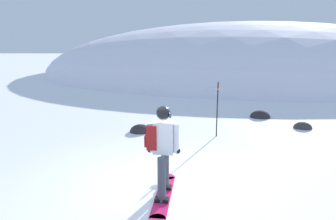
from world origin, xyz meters
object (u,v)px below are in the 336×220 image
rock_dark (141,132)px  rock_mid (303,128)px  rock_small (260,117)px  piste_marker_near (217,105)px  snowboarder_main (162,149)px

rock_dark → rock_mid: size_ratio=1.15×
rock_dark → rock_small: rock_small is taller
piste_marker_near → rock_mid: (3.07, 1.14, -1.00)m
piste_marker_near → rock_dark: bearing=172.5°
snowboarder_main → piste_marker_near: size_ratio=1.05×
snowboarder_main → rock_mid: (4.44, 4.98, -0.92)m
rock_small → piste_marker_near: bearing=-126.6°
rock_small → rock_dark: bearing=-152.0°
rock_mid → rock_small: (-1.08, 1.54, 0.00)m
rock_dark → rock_mid: bearing=8.4°
piste_marker_near → rock_dark: piste_marker_near is taller
snowboarder_main → piste_marker_near: bearing=70.3°
snowboarder_main → piste_marker_near: (1.38, 3.84, 0.08)m
piste_marker_near → rock_mid: size_ratio=2.81×
rock_dark → rock_small: (4.44, 2.36, 0.00)m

